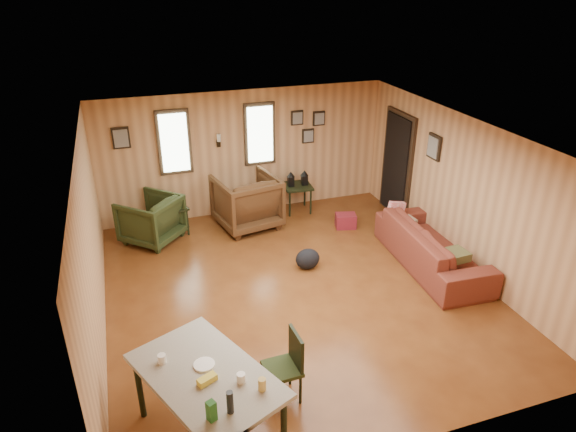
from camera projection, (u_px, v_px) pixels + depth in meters
name	position (u px, v px, depth m)	size (l,w,h in m)	color
room	(302.00, 208.00, 7.51)	(5.54, 6.04, 2.44)	brown
sofa	(433.00, 240.00, 8.19)	(2.37, 0.69, 0.93)	maroon
recliner_brown	(247.00, 199.00, 9.44)	(1.06, 0.99, 1.09)	#4A2C16
recliner_green	(151.00, 217.00, 8.96)	(0.89, 0.83, 0.91)	#2A3518
end_table	(172.00, 215.00, 9.22)	(0.61, 0.58, 0.66)	black
side_table	(298.00, 184.00, 10.02)	(0.57, 0.57, 0.85)	black
cooler	(346.00, 221.00, 9.56)	(0.42, 0.35, 0.26)	maroon
backpack	(308.00, 259.00, 8.23)	(0.47, 0.40, 0.34)	black
sofa_pillows	(425.00, 234.00, 8.28)	(0.53, 1.77, 0.37)	brown
dining_table	(207.00, 380.00, 5.02)	(1.51, 1.84, 1.05)	gray
dining_chair	(288.00, 363.00, 5.62)	(0.40, 0.40, 0.85)	#2A3518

